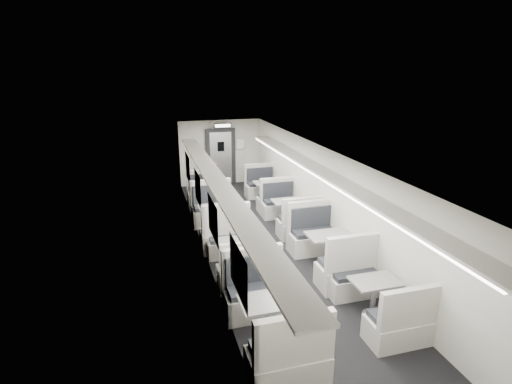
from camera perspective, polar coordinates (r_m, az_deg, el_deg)
room at (r=9.33m, az=1.85°, el=-1.71°), size 3.24×12.24×2.64m
booth_left_a at (r=12.43m, az=-7.18°, el=-0.99°), size 0.97×1.96×1.05m
booth_left_b at (r=10.49m, az=-5.44°, el=-4.11°), size 1.15×2.32×1.24m
booth_left_c at (r=8.84m, az=-3.18°, el=-8.87°), size 0.96×1.94×1.04m
booth_left_d at (r=6.66m, az=1.95°, el=-17.98°), size 1.13×2.28×1.22m
booth_right_a at (r=12.87m, az=1.63°, el=-0.09°), size 1.03×2.08×1.11m
booth_right_b at (r=11.14m, az=4.59°, el=-2.97°), size 1.04×2.12×1.13m
booth_right_c at (r=8.99m, az=10.22°, el=-8.24°), size 1.12×2.28×1.22m
booth_right_d at (r=7.60m, az=16.42°, el=-14.26°), size 1.00×2.02×1.08m
passenger at (r=12.40m, az=-5.87°, el=0.89°), size 0.54×0.36×1.48m
window_a at (r=12.21m, az=-9.71°, el=3.44°), size 0.02×1.18×0.84m
window_b at (r=10.10m, az=-8.30°, el=0.52°), size 0.02×1.18×0.84m
window_c at (r=8.04m, az=-6.16°, el=-3.91°), size 0.02×1.18×0.84m
window_d at (r=6.08m, az=-2.53°, el=-11.28°), size 0.02×1.18×0.84m
luggage_rack_left at (r=8.55m, az=-5.48°, el=1.44°), size 0.46×10.40×0.09m
luggage_rack_right at (r=9.30m, az=9.79°, el=2.59°), size 0.46×10.40×0.09m
vestibule_door at (r=14.92m, az=-5.05°, el=4.99°), size 1.10×0.13×2.10m
exit_sign at (r=14.23m, az=-4.81°, el=9.45°), size 0.62×0.12×0.16m
wall_notice at (r=14.97m, az=-2.25°, el=6.88°), size 0.32×0.02×0.40m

